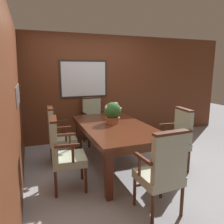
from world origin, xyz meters
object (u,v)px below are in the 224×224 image
at_px(dining_table, 115,130).
at_px(chair_left_near, 63,151).
at_px(chair_head_near, 163,170).
at_px(potted_plant, 113,112).
at_px(chair_left_far, 58,133).
at_px(chair_head_far, 93,119).
at_px(chair_right_near, 177,137).

relative_size(dining_table, chair_left_near, 1.91).
distance_m(dining_table, chair_left_near, 1.03).
relative_size(chair_head_near, potted_plant, 2.82).
bearing_deg(potted_plant, chair_head_near, -89.53).
xyz_separation_m(chair_head_near, chair_left_far, (-0.93, 1.86, 0.00)).
xyz_separation_m(chair_head_far, chair_right_near, (0.93, -1.80, 0.00)).
relative_size(dining_table, potted_plant, 5.38).
xyz_separation_m(dining_table, potted_plant, (0.02, 0.17, 0.28)).
height_order(dining_table, chair_right_near, chair_right_near).
bearing_deg(chair_left_near, potted_plant, -53.63).
bearing_deg(chair_right_near, chair_head_far, -147.28).
height_order(dining_table, chair_head_far, chair_head_far).
height_order(chair_head_far, chair_right_near, same).
relative_size(dining_table, chair_right_near, 1.91).
height_order(chair_left_far, chair_right_near, same).
distance_m(chair_left_far, chair_right_near, 2.05).
height_order(chair_left_near, potted_plant, potted_plant).
distance_m(chair_left_near, chair_right_near, 1.88).
bearing_deg(potted_plant, chair_left_far, 161.40).
height_order(chair_head_far, chair_head_near, same).
distance_m(chair_left_near, chair_left_far, 0.89).
height_order(chair_right_near, potted_plant, potted_plant).
distance_m(chair_left_far, potted_plant, 1.04).
height_order(chair_head_near, chair_left_far, same).
relative_size(chair_head_near, chair_right_near, 1.00).
bearing_deg(chair_head_near, potted_plant, -92.09).
height_order(chair_left_near, chair_head_far, same).
xyz_separation_m(chair_head_far, potted_plant, (0.02, -1.19, 0.37)).
bearing_deg(chair_head_far, chair_head_near, -92.61).
bearing_deg(chair_head_near, chair_left_near, -47.60).
height_order(chair_left_near, chair_right_near, same).
xyz_separation_m(dining_table, chair_right_near, (0.94, -0.44, -0.09)).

